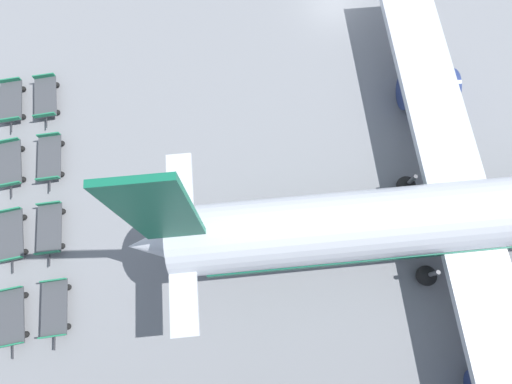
% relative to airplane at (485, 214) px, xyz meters
% --- Properties ---
extents(ground_plane, '(500.00, 500.00, 0.00)m').
position_rel_airplane_xyz_m(ground_plane, '(-17.74, -4.59, -2.94)').
color(ground_plane, gray).
extents(airplane, '(33.94, 39.23, 12.55)m').
position_rel_airplane_xyz_m(airplane, '(0.00, 0.00, 0.00)').
color(airplane, silver).
rests_on(airplane, ground_plane).
extents(baggage_dolly_row_near_col_a, '(3.84, 1.68, 0.92)m').
position_rel_airplane_xyz_m(baggage_dolly_row_near_col_a, '(-11.86, -27.53, -2.47)').
color(baggage_dolly_row_near_col_a, '#424449').
rests_on(baggage_dolly_row_near_col_a, ground_plane).
extents(baggage_dolly_row_near_col_b, '(3.86, 1.76, 0.92)m').
position_rel_airplane_xyz_m(baggage_dolly_row_near_col_b, '(-7.32, -27.28, -2.47)').
color(baggage_dolly_row_near_col_b, '#424449').
rests_on(baggage_dolly_row_near_col_b, ground_plane).
extents(baggage_dolly_row_near_col_c, '(3.86, 1.76, 0.92)m').
position_rel_airplane_xyz_m(baggage_dolly_row_near_col_c, '(-2.64, -26.88, -2.47)').
color(baggage_dolly_row_near_col_c, '#424449').
rests_on(baggage_dolly_row_near_col_c, ground_plane).
extents(baggage_dolly_row_near_col_d, '(3.85, 1.73, 0.92)m').
position_rel_airplane_xyz_m(baggage_dolly_row_near_col_d, '(2.06, -26.54, -2.47)').
color(baggage_dolly_row_near_col_d, '#424449').
rests_on(baggage_dolly_row_near_col_d, ground_plane).
extents(baggage_dolly_row_mid_a_col_a, '(3.84, 1.68, 0.92)m').
position_rel_airplane_xyz_m(baggage_dolly_row_mid_a_col_a, '(-11.91, -25.25, -2.47)').
color(baggage_dolly_row_mid_a_col_a, '#424449').
rests_on(baggage_dolly_row_mid_a_col_a, ground_plane).
extents(baggage_dolly_row_mid_a_col_b, '(3.82, 1.61, 0.92)m').
position_rel_airplane_xyz_m(baggage_dolly_row_mid_a_col_b, '(-7.42, -24.81, -2.47)').
color(baggage_dolly_row_mid_a_col_b, '#424449').
rests_on(baggage_dolly_row_mid_a_col_b, ground_plane).
extents(baggage_dolly_row_mid_a_col_c, '(3.82, 1.59, 0.92)m').
position_rel_airplane_xyz_m(baggage_dolly_row_mid_a_col_c, '(-2.77, -24.62, -2.47)').
color(baggage_dolly_row_mid_a_col_c, '#424449').
rests_on(baggage_dolly_row_mid_a_col_c, ground_plane).
extents(baggage_dolly_row_mid_a_col_d, '(3.82, 1.60, 0.92)m').
position_rel_airplane_xyz_m(baggage_dolly_row_mid_a_col_d, '(1.88, -24.16, -2.47)').
color(baggage_dolly_row_mid_a_col_d, '#424449').
rests_on(baggage_dolly_row_mid_a_col_d, ground_plane).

